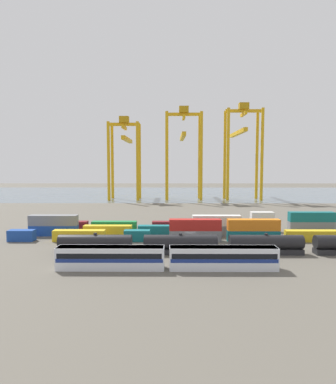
{
  "coord_description": "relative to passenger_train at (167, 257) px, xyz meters",
  "views": [
    {
      "loc": [
        -4.58,
        -77.51,
        17.84
      ],
      "look_at": [
        -5.39,
        34.84,
        8.81
      ],
      "focal_mm": 31.53,
      "sensor_mm": 36.0,
      "label": 1
    }
  ],
  "objects": [
    {
      "name": "ground_plane",
      "position": [
        5.19,
        60.93,
        -2.14
      ],
      "size": [
        420.0,
        420.0,
        0.0
      ],
      "primitive_type": "plane",
      "color": "#5B564C"
    },
    {
      "name": "harbour_water",
      "position": [
        5.19,
        154.76,
        -2.14
      ],
      "size": [
        400.0,
        110.0,
        0.01
      ],
      "primitive_type": "cube",
      "color": "slate",
      "rests_on": "ground_plane"
    },
    {
      "name": "passenger_train",
      "position": [
        0.0,
        0.0,
        0.0
      ],
      "size": [
        37.62,
        3.14,
        3.9
      ],
      "color": "silver",
      "rests_on": "ground_plane"
    },
    {
      "name": "freight_tank_row",
      "position": [
        11.2,
        9.97,
        -0.17
      ],
      "size": [
        66.03,
        2.76,
        4.22
      ],
      "color": "#232326",
      "rests_on": "ground_plane"
    },
    {
      "name": "shipping_container_0",
      "position": [
        -34.42,
        21.32,
        -0.84
      ],
      "size": [
        6.04,
        2.44,
        2.6
      ],
      "primitive_type": "cube",
      "color": "#1C4299",
      "rests_on": "ground_plane"
    },
    {
      "name": "shipping_container_1",
      "position": [
        -20.81,
        21.32,
        -0.84
      ],
      "size": [
        12.1,
        2.44,
        2.6
      ],
      "primitive_type": "cube",
      "color": "gold",
      "rests_on": "ground_plane"
    },
    {
      "name": "shipping_container_2",
      "position": [
        -7.2,
        21.32,
        -0.84
      ],
      "size": [
        6.04,
        2.44,
        2.6
      ],
      "primitive_type": "cube",
      "color": "#146066",
      "rests_on": "ground_plane"
    },
    {
      "name": "shipping_container_3",
      "position": [
        6.4,
        21.32,
        -0.84
      ],
      "size": [
        12.1,
        2.44,
        2.6
      ],
      "primitive_type": "cube",
      "color": "slate",
      "rests_on": "ground_plane"
    },
    {
      "name": "shipping_container_4",
      "position": [
        6.4,
        21.32,
        1.76
      ],
      "size": [
        12.1,
        2.44,
        2.6
      ],
      "primitive_type": "cube",
      "color": "#AD211C",
      "rests_on": "shipping_container_3"
    },
    {
      "name": "shipping_container_5",
      "position": [
        20.01,
        21.32,
        -0.84
      ],
      "size": [
        12.1,
        2.44,
        2.6
      ],
      "primitive_type": "cube",
      "color": "#146066",
      "rests_on": "ground_plane"
    },
    {
      "name": "shipping_container_6",
      "position": [
        20.01,
        21.32,
        1.76
      ],
      "size": [
        12.1,
        2.44,
        2.6
      ],
      "primitive_type": "cube",
      "color": "orange",
      "rests_on": "shipping_container_5"
    },
    {
      "name": "shipping_container_7",
      "position": [
        33.62,
        21.32,
        -0.84
      ],
      "size": [
        12.1,
        2.44,
        2.6
      ],
      "primitive_type": "cube",
      "color": "gold",
      "rests_on": "ground_plane"
    },
    {
      "name": "shipping_container_10",
      "position": [
        -28.98,
        27.48,
        -0.84
      ],
      "size": [
        12.1,
        2.44,
        2.6
      ],
      "primitive_type": "cube",
      "color": "#1C4299",
      "rests_on": "ground_plane"
    },
    {
      "name": "shipping_container_11",
      "position": [
        -28.98,
        27.48,
        1.76
      ],
      "size": [
        12.1,
        2.44,
        2.6
      ],
      "primitive_type": "cube",
      "color": "slate",
      "rests_on": "shipping_container_10"
    },
    {
      "name": "shipping_container_12",
      "position": [
        -15.24,
        27.48,
        -0.84
      ],
      "size": [
        12.1,
        2.44,
        2.6
      ],
      "primitive_type": "cube",
      "color": "gold",
      "rests_on": "ground_plane"
    },
    {
      "name": "shipping_container_13",
      "position": [
        -1.49,
        27.48,
        -0.84
      ],
      "size": [
        12.1,
        2.44,
        2.6
      ],
      "primitive_type": "cube",
      "color": "#146066",
      "rests_on": "ground_plane"
    },
    {
      "name": "shipping_container_14",
      "position": [
        12.25,
        27.48,
        -0.84
      ],
      "size": [
        12.1,
        2.44,
        2.6
      ],
      "primitive_type": "cube",
      "color": "slate",
      "rests_on": "ground_plane"
    },
    {
      "name": "shipping_container_15",
      "position": [
        12.25,
        27.48,
        1.76
      ],
      "size": [
        12.1,
        2.44,
        2.6
      ],
      "primitive_type": "cube",
      "color": "silver",
      "rests_on": "shipping_container_14"
    },
    {
      "name": "shipping_container_16",
      "position": [
        -27.95,
        33.64,
        -0.84
      ],
      "size": [
        12.1,
        2.44,
        2.6
      ],
      "primitive_type": "cube",
      "color": "maroon",
      "rests_on": "ground_plane"
    },
    {
      "name": "shipping_container_17",
      "position": [
        -14.62,
        33.64,
        -0.84
      ],
      "size": [
        12.1,
        2.44,
        2.6
      ],
      "primitive_type": "cube",
      "color": "#197538",
      "rests_on": "ground_plane"
    },
    {
      "name": "shipping_container_18",
      "position": [
        -1.29,
        33.64,
        -0.84
      ],
      "size": [
        6.04,
        2.44,
        2.6
      ],
      "primitive_type": "cube",
      "color": "maroon",
      "rests_on": "ground_plane"
    },
    {
      "name": "shipping_container_19",
      "position": [
        12.04,
        33.64,
        -0.84
      ],
      "size": [
        12.1,
        2.44,
        2.6
      ],
      "primitive_type": "cube",
      "color": "maroon",
      "rests_on": "ground_plane"
    },
    {
      "name": "shipping_container_20",
      "position": [
        25.37,
        33.64,
        -0.84
      ],
      "size": [
        6.04,
        2.44,
        2.6
      ],
      "primitive_type": "cube",
      "color": "orange",
      "rests_on": "ground_plane"
    },
    {
      "name": "shipping_container_21",
      "position": [
        25.37,
        33.64,
        1.76
      ],
      "size": [
        6.04,
        2.44,
        2.6
      ],
      "primitive_type": "cube",
      "color": "silver",
      "rests_on": "shipping_container_20"
    },
    {
      "name": "shipping_container_22",
      "position": [
        38.71,
        33.64,
        -0.84
      ],
      "size": [
        12.1,
        2.44,
        2.6
      ],
      "primitive_type": "cube",
      "color": "slate",
      "rests_on": "ground_plane"
    },
    {
      "name": "shipping_container_23",
      "position": [
        38.71,
        33.64,
        1.76
      ],
      "size": [
        12.1,
        2.44,
        2.6
      ],
      "primitive_type": "cube",
      "color": "#146066",
      "rests_on": "shipping_container_22"
    },
    {
      "name": "gantry_crane_west",
      "position": [
        -23.08,
        120.21,
        23.98
      ],
      "size": [
        16.12,
        34.02,
        42.58
      ],
      "color": "gold",
      "rests_on": "ground_plane"
    },
    {
      "name": "gantry_crane_central",
      "position": [
        7.41,
        120.88,
        26.61
      ],
      "size": [
        18.85,
        39.02,
        47.61
      ],
      "color": "gold",
      "rests_on": "ground_plane"
    },
    {
      "name": "gantry_crane_east",
      "position": [
        37.89,
        120.95,
        27.75
      ],
      "size": [
        18.58,
        39.98,
        49.28
      ],
      "color": "gold",
      "rests_on": "ground_plane"
    }
  ]
}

